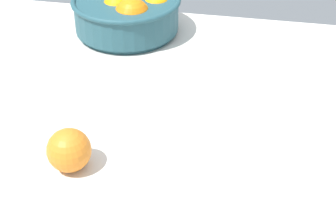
{
  "coord_description": "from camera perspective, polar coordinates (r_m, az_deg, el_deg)",
  "views": [
    {
      "loc": [
        16.12,
        -70.73,
        56.24
      ],
      "look_at": [
        1.57,
        2.85,
        4.76
      ],
      "focal_mm": 54.21,
      "sensor_mm": 36.0,
      "label": 1
    }
  ],
  "objects": [
    {
      "name": "ground_plane",
      "position": [
        0.93,
        -1.3,
        -4.06
      ],
      "size": [
        140.73,
        106.3,
        3.0
      ],
      "primitive_type": "cube",
      "color": "silver"
    },
    {
      "name": "fruit_bowl",
      "position": [
        1.25,
        -4.59,
        10.31
      ],
      "size": [
        26.34,
        26.34,
        10.86
      ],
      "color": "#234C56",
      "rests_on": "ground_plane"
    },
    {
      "name": "loose_orange_0",
      "position": [
        0.84,
        -11.07,
        -5.0
      ],
      "size": [
        7.33,
        7.33,
        7.33
      ],
      "primitive_type": "sphere",
      "color": "orange",
      "rests_on": "ground_plane"
    }
  ]
}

